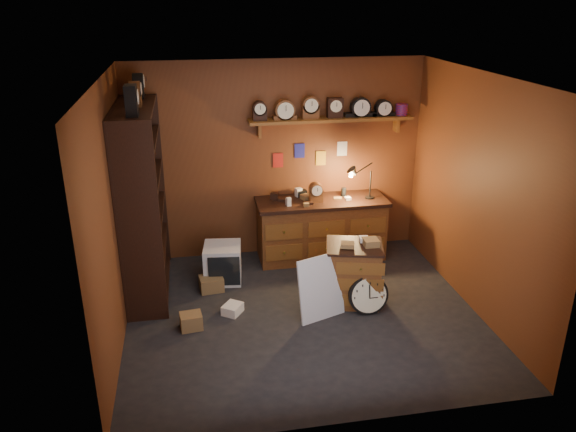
# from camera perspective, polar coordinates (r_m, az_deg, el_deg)

# --- Properties ---
(floor) EXTENTS (4.00, 4.00, 0.00)m
(floor) POSITION_cam_1_polar(r_m,az_deg,el_deg) (6.62, 1.53, -9.96)
(floor) COLOR black
(floor) RESTS_ON ground
(room_shell) EXTENTS (4.02, 3.62, 2.71)m
(room_shell) POSITION_cam_1_polar(r_m,az_deg,el_deg) (6.01, 1.90, 4.74)
(room_shell) COLOR brown
(room_shell) RESTS_ON ground
(shelving_unit) EXTENTS (0.47, 1.60, 2.58)m
(shelving_unit) POSITION_cam_1_polar(r_m,az_deg,el_deg) (6.89, -14.86, 2.15)
(shelving_unit) COLOR black
(shelving_unit) RESTS_ON ground
(workbench) EXTENTS (1.79, 0.66, 1.36)m
(workbench) POSITION_cam_1_polar(r_m,az_deg,el_deg) (7.80, 3.40, -0.97)
(workbench) COLOR brown
(workbench) RESTS_ON ground
(low_cabinet) EXTENTS (0.77, 0.69, 0.83)m
(low_cabinet) POSITION_cam_1_polar(r_m,az_deg,el_deg) (6.73, 6.67, -5.58)
(low_cabinet) COLOR brown
(low_cabinet) RESTS_ON ground
(big_round_clock) EXTENTS (0.47, 0.16, 0.47)m
(big_round_clock) POSITION_cam_1_polar(r_m,az_deg,el_deg) (6.61, 8.17, -7.94)
(big_round_clock) COLOR black
(big_round_clock) RESTS_ON ground
(white_panel) EXTENTS (0.59, 0.35, 0.76)m
(white_panel) POSITION_cam_1_polar(r_m,az_deg,el_deg) (6.59, 3.32, -10.12)
(white_panel) COLOR silver
(white_panel) RESTS_ON ground
(mini_fridge) EXTENTS (0.52, 0.54, 0.48)m
(mini_fridge) POSITION_cam_1_polar(r_m,az_deg,el_deg) (7.29, -6.64, -4.77)
(mini_fridge) COLOR silver
(mini_fridge) RESTS_ON ground
(floor_box_a) EXTENTS (0.31, 0.27, 0.18)m
(floor_box_a) POSITION_cam_1_polar(r_m,az_deg,el_deg) (7.14, -7.78, -6.81)
(floor_box_a) COLOR olive
(floor_box_a) RESTS_ON ground
(floor_box_b) EXTENTS (0.28, 0.29, 0.11)m
(floor_box_b) POSITION_cam_1_polar(r_m,az_deg,el_deg) (6.64, -5.65, -9.38)
(floor_box_b) COLOR white
(floor_box_b) RESTS_ON ground
(floor_box_c) EXTENTS (0.26, 0.22, 0.18)m
(floor_box_c) POSITION_cam_1_polar(r_m,az_deg,el_deg) (6.42, -9.81, -10.49)
(floor_box_c) COLOR olive
(floor_box_c) RESTS_ON ground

